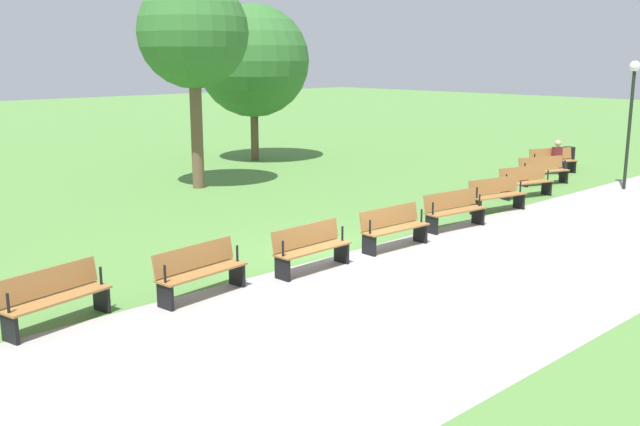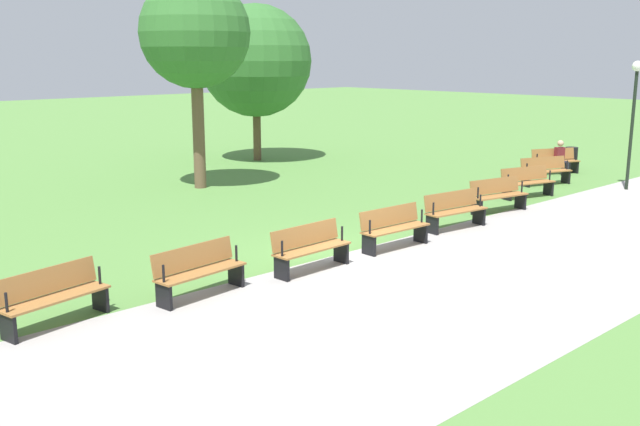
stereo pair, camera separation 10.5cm
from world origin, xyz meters
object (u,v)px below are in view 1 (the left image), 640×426
at_px(tree_2, 253,61).
at_px(bench_0, 552,160).
at_px(bench_7, 200,270).
at_px(lamp_post, 632,101).
at_px(bench_3, 496,194).
at_px(person_seated, 558,156).
at_px(bench_5, 393,227).
at_px(bench_6, 311,247).
at_px(trash_bin, 568,158).
at_px(bench_8, 54,296).
at_px(tree_0, 193,34).
at_px(bench_4, 454,209).
at_px(bench_2, 525,181).
at_px(bench_1, 543,170).

bearing_deg(tree_2, bench_0, 119.25).
distance_m(bench_7, lamp_post, 15.75).
height_order(bench_3, tree_2, tree_2).
xyz_separation_m(bench_0, person_seated, (-0.07, 0.19, 0.16)).
distance_m(bench_5, person_seated, 12.20).
height_order(bench_6, trash_bin, bench_6).
height_order(bench_5, bench_8, same).
distance_m(bench_0, bench_3, 7.33).
height_order(bench_5, tree_0, tree_0).
relative_size(bench_0, bench_4, 1.00).
relative_size(bench_3, tree_0, 0.28).
bearing_deg(bench_5, bench_2, -168.91).
bearing_deg(bench_6, lamp_post, 176.33).
bearing_deg(bench_1, tree_2, -53.09).
bearing_deg(bench_2, trash_bin, -147.51).
bearing_deg(bench_2, bench_4, 26.65).
distance_m(bench_2, bench_5, 7.33).
bearing_deg(trash_bin, tree_2, -53.77).
xyz_separation_m(bench_2, bench_3, (2.38, 0.56, 0.00)).
bearing_deg(bench_7, bench_8, -15.54).
distance_m(bench_8, lamp_post, 18.17).
distance_m(bench_3, bench_6, 7.33).
bearing_deg(bench_6, bench_1, -173.36).
bearing_deg(tree_0, lamp_post, 135.51).
xyz_separation_m(bench_0, bench_1, (2.27, 0.92, 0.00)).
relative_size(bench_4, bench_5, 1.01).
distance_m(bench_4, bench_5, 2.45).
bearing_deg(tree_0, person_seated, 149.10).
bearing_deg(person_seated, bench_4, 38.83).
height_order(bench_8, person_seated, person_seated).
bearing_deg(bench_3, tree_2, -85.53).
relative_size(bench_5, trash_bin, 2.21).
xyz_separation_m(bench_6, person_seated, (-14.36, -2.61, 0.16)).
height_order(bench_3, bench_8, same).
bearing_deg(bench_4, bench_8, 4.46).
bearing_deg(bench_1, bench_5, 31.11).
distance_m(bench_3, trash_bin, 8.89).
bearing_deg(bench_4, lamp_post, -176.94).
height_order(bench_2, tree_2, tree_2).
bearing_deg(bench_1, bench_8, 24.46).
distance_m(bench_0, person_seated, 0.26).
xyz_separation_m(tree_2, lamp_post, (-4.40, 13.07, -1.15)).
distance_m(bench_2, bench_8, 14.57).
xyz_separation_m(person_seated, trash_bin, (-1.50, -0.39, -0.24)).
height_order(bench_5, person_seated, person_seated).
distance_m(bench_4, lamp_post, 8.57).
bearing_deg(bench_4, bench_1, -160.03).
distance_m(tree_0, lamp_post, 13.58).
bearing_deg(person_seated, bench_2, 42.10).
distance_m(bench_2, bench_3, 2.45).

